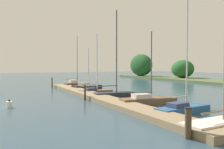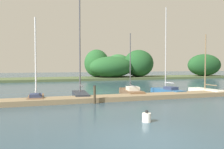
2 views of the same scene
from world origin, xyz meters
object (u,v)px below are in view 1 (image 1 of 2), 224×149
sailboat_0 (76,84)px  sailboat_3 (116,93)px  sailboat_5 (184,107)px  mooring_piling_2 (188,123)px  channel_buoy_0 (9,104)px  sailboat_1 (88,86)px  mooring_piling_1 (85,93)px  sailboat_6 (222,123)px  mooring_piling_0 (52,83)px  sailboat_4 (149,100)px  sailboat_2 (96,90)px

sailboat_0 → sailboat_3: bearing=-94.6°
sailboat_5 → mooring_piling_2: size_ratio=6.40×
mooring_piling_2 → channel_buoy_0: bearing=-150.8°
sailboat_1 → mooring_piling_1: bearing=-126.3°
sailboat_6 → mooring_piling_1: sailboat_6 is taller
sailboat_1 → mooring_piling_2: size_ratio=4.04×
sailboat_5 → sailboat_6: bearing=-114.0°
sailboat_0 → mooring_piling_0: 3.28m
sailboat_6 → mooring_piling_2: 2.49m
mooring_piling_1 → mooring_piling_2: 11.70m
sailboat_5 → mooring_piling_0: sailboat_5 is taller
sailboat_0 → mooring_piling_0: bearing=172.5°
sailboat_5 → channel_buoy_0: size_ratio=14.20×
sailboat_0 → sailboat_1: (3.88, 0.16, -0.03)m
sailboat_3 → mooring_piling_0: size_ratio=6.07×
sailboat_3 → sailboat_5: 8.25m
sailboat_1 → mooring_piling_1: (8.22, -3.33, 0.28)m
sailboat_5 → mooring_piling_2: (3.88, -3.53, 0.27)m
sailboat_3 → mooring_piling_0: (-11.86, -3.22, 0.24)m
mooring_piling_0 → mooring_piling_2: (23.98, 0.16, -0.03)m
sailboat_4 → channel_buoy_0: size_ratio=9.70×
sailboat_2 → mooring_piling_0: sailboat_2 is taller
sailboat_4 → mooring_piling_2: (7.52, -3.49, 0.31)m
sailboat_2 → sailboat_5: bearing=-82.7°
sailboat_5 → channel_buoy_0: (-6.82, -9.51, -0.14)m
sailboat_0 → mooring_piling_2: size_ratio=5.58×
sailboat_3 → sailboat_5: size_ratio=0.99×
sailboat_0 → sailboat_1: 3.88m
mooring_piling_1 → sailboat_2: bearing=146.1°
sailboat_0 → sailboat_6: (23.44, -0.66, -0.10)m
mooring_piling_0 → sailboat_4: bearing=12.5°
sailboat_1 → sailboat_4: sailboat_4 is taller
sailboat_2 → sailboat_5: sailboat_5 is taller
sailboat_2 → channel_buoy_0: (4.83, -8.48, -0.12)m
sailboat_4 → sailboat_5: sailboat_5 is taller
sailboat_4 → mooring_piling_1: sailboat_4 is taller
sailboat_0 → sailboat_4: sailboat_0 is taller
sailboat_1 → channel_buoy_0: 13.06m
sailboat_0 → sailboat_6: sailboat_0 is taller
sailboat_3 → mooring_piling_0: bearing=109.9°
sailboat_2 → sailboat_6: bearing=-88.0°
sailboat_0 → mooring_piling_0: sailboat_0 is taller
sailboat_0 → sailboat_2: (8.27, -0.60, -0.05)m
sailboat_0 → sailboat_3: 11.68m
sailboat_3 → sailboat_6: sailboat_3 is taller
mooring_piling_1 → sailboat_1: bearing=158.0°
sailboat_1 → mooring_piling_1: size_ratio=4.04×
sailboat_5 → mooring_piling_1: (-7.82, -3.60, 0.27)m
mooring_piling_0 → channel_buoy_0: size_ratio=2.32×
sailboat_3 → sailboat_0: bearing=94.5°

